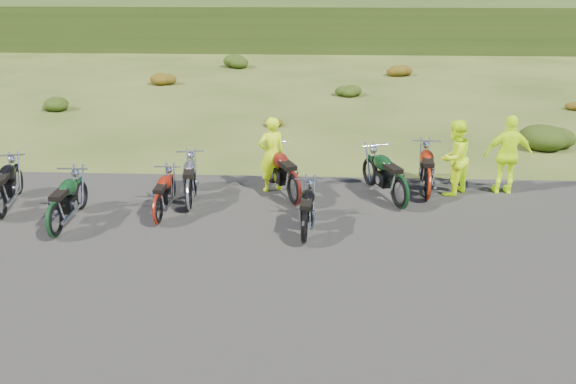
# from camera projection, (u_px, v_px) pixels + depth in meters

# --- Properties ---
(ground) EXTENTS (300.00, 300.00, 0.00)m
(ground) POSITION_uv_depth(u_px,v_px,m) (257.00, 246.00, 11.11)
(ground) COLOR #314115
(ground) RESTS_ON ground
(gravel_pad) EXTENTS (20.00, 12.00, 0.04)m
(gravel_pad) POSITION_uv_depth(u_px,v_px,m) (244.00, 301.00, 9.25)
(gravel_pad) COLOR black
(gravel_pad) RESTS_ON ground
(hill_slope) EXTENTS (300.00, 45.97, 9.37)m
(hill_slope) POSITION_uv_depth(u_px,v_px,m) (306.00, 24.00, 57.58)
(hill_slope) COLOR #2B3E14
(hill_slope) RESTS_ON ground
(shrub_1) EXTENTS (1.03, 1.03, 0.61)m
(shrub_1) POSITION_uv_depth(u_px,v_px,m) (54.00, 102.00, 21.91)
(shrub_1) COLOR #1F370D
(shrub_1) RESTS_ON ground
(shrub_2) EXTENTS (1.30, 1.30, 0.77)m
(shrub_2) POSITION_uv_depth(u_px,v_px,m) (162.00, 77.00, 26.68)
(shrub_2) COLOR #633A0C
(shrub_2) RESTS_ON ground
(shrub_3) EXTENTS (1.56, 1.56, 0.92)m
(shrub_3) POSITION_uv_depth(u_px,v_px,m) (237.00, 60.00, 31.44)
(shrub_3) COLOR #1F370D
(shrub_3) RESTS_ON ground
(shrub_4) EXTENTS (0.77, 0.77, 0.45)m
(shrub_4) POSITION_uv_depth(u_px,v_px,m) (272.00, 120.00, 19.59)
(shrub_4) COLOR #633A0C
(shrub_4) RESTS_ON ground
(shrub_5) EXTENTS (1.03, 1.03, 0.61)m
(shrub_5) POSITION_uv_depth(u_px,v_px,m) (347.00, 89.00, 24.36)
(shrub_5) COLOR #1F370D
(shrub_5) RESTS_ON ground
(shrub_6) EXTENTS (1.30, 1.30, 0.77)m
(shrub_6) POSITION_uv_depth(u_px,v_px,m) (398.00, 68.00, 29.13)
(shrub_6) COLOR #633A0C
(shrub_6) RESTS_ON ground
(shrub_7) EXTENTS (1.56, 1.56, 0.92)m
(shrub_7) POSITION_uv_depth(u_px,v_px,m) (549.00, 133.00, 17.16)
(shrub_7) COLOR #1F370D
(shrub_7) RESTS_ON ground
(shrub_8) EXTENTS (0.77, 0.77, 0.45)m
(shrub_8) POSITION_uv_depth(u_px,v_px,m) (572.00, 103.00, 22.04)
(shrub_8) COLOR #633A0C
(shrub_8) RESTS_ON ground
(motorcycle_0) EXTENTS (1.18, 2.24, 1.12)m
(motorcycle_0) POSITION_uv_depth(u_px,v_px,m) (3.00, 220.00, 12.27)
(motorcycle_0) COLOR black
(motorcycle_0) RESTS_ON ground
(motorcycle_1) EXTENTS (0.64, 1.86, 0.97)m
(motorcycle_1) POSITION_uv_depth(u_px,v_px,m) (159.00, 225.00, 12.02)
(motorcycle_1) COLOR maroon
(motorcycle_1) RESTS_ON ground
(motorcycle_2) EXTENTS (0.75, 2.12, 1.10)m
(motorcycle_2) POSITION_uv_depth(u_px,v_px,m) (58.00, 238.00, 11.43)
(motorcycle_2) COLOR #0E3415
(motorcycle_2) RESTS_ON ground
(motorcycle_3) EXTENTS (0.96, 2.12, 1.07)m
(motorcycle_3) POSITION_uv_depth(u_px,v_px,m) (190.00, 211.00, 12.72)
(motorcycle_3) COLOR #A0A0A5
(motorcycle_3) RESTS_ON ground
(motorcycle_4) EXTENTS (1.63, 2.38, 1.19)m
(motorcycle_4) POSITION_uv_depth(u_px,v_px,m) (294.00, 206.00, 12.98)
(motorcycle_4) COLOR #57130E
(motorcycle_4) RESTS_ON ground
(motorcycle_5) EXTENTS (0.76, 1.94, 0.99)m
(motorcycle_5) POSITION_uv_depth(u_px,v_px,m) (304.00, 244.00, 11.17)
(motorcycle_5) COLOR black
(motorcycle_5) RESTS_ON ground
(motorcycle_6) EXTENTS (0.94, 2.23, 1.14)m
(motorcycle_6) POSITION_uv_depth(u_px,v_px,m) (426.00, 201.00, 13.28)
(motorcycle_6) COLOR maroon
(motorcycle_6) RESTS_ON ground
(motorcycle_7) EXTENTS (1.52, 2.37, 1.18)m
(motorcycle_7) POSITION_uv_depth(u_px,v_px,m) (398.00, 209.00, 12.81)
(motorcycle_7) COLOR black
(motorcycle_7) RESTS_ON ground
(person_middle) EXTENTS (0.80, 0.70, 1.84)m
(person_middle) POSITION_uv_depth(u_px,v_px,m) (272.00, 156.00, 13.54)
(person_middle) COLOR #CFF80D
(person_middle) RESTS_ON ground
(person_right_a) EXTENTS (1.12, 1.11, 1.82)m
(person_right_a) POSITION_uv_depth(u_px,v_px,m) (454.00, 159.00, 13.32)
(person_right_a) COLOR #CFF80D
(person_right_a) RESTS_ON ground
(person_right_b) EXTENTS (1.13, 0.48, 1.92)m
(person_right_b) POSITION_uv_depth(u_px,v_px,m) (508.00, 156.00, 13.38)
(person_right_b) COLOR #CFF80D
(person_right_b) RESTS_ON ground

